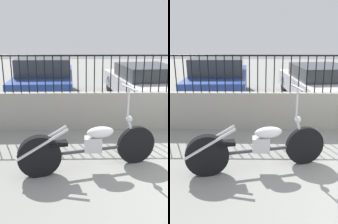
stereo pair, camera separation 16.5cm
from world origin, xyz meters
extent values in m
cylinder|color=black|center=(-3.77, 2.37, 1.30)|extent=(0.02, 0.02, 0.84)
cylinder|color=black|center=(-3.58, 2.37, 1.30)|extent=(0.02, 0.02, 0.84)
cylinder|color=black|center=(-3.40, 2.37, 1.30)|extent=(0.02, 0.02, 0.84)
cylinder|color=black|center=(-3.22, 2.37, 1.30)|extent=(0.02, 0.02, 0.84)
cylinder|color=black|center=(-3.03, 2.37, 1.30)|extent=(0.02, 0.02, 0.84)
cylinder|color=black|center=(-2.85, 2.37, 1.30)|extent=(0.02, 0.02, 0.84)
cylinder|color=black|center=(-2.67, 2.37, 1.30)|extent=(0.02, 0.02, 0.84)
cylinder|color=black|center=(-2.48, 2.37, 1.30)|extent=(0.02, 0.02, 0.84)
cylinder|color=black|center=(-2.30, 2.37, 1.30)|extent=(0.02, 0.02, 0.84)
cylinder|color=black|center=(-2.11, 2.37, 1.30)|extent=(0.02, 0.02, 0.84)
cylinder|color=black|center=(-1.93, 2.37, 1.30)|extent=(0.02, 0.02, 0.84)
cylinder|color=black|center=(-1.75, 2.37, 1.30)|extent=(0.02, 0.02, 0.84)
cylinder|color=black|center=(-1.56, 2.37, 1.30)|extent=(0.02, 0.02, 0.84)
cylinder|color=black|center=(-1.38, 2.37, 1.30)|extent=(0.02, 0.02, 0.84)
cylinder|color=black|center=(-1.19, 2.37, 1.30)|extent=(0.02, 0.02, 0.84)
cylinder|color=black|center=(-1.01, 2.37, 1.30)|extent=(0.02, 0.02, 0.84)
cylinder|color=black|center=(-0.83, 2.37, 1.30)|extent=(0.02, 0.02, 0.84)
cylinder|color=black|center=(-0.64, 2.37, 1.30)|extent=(0.02, 0.02, 0.84)
cylinder|color=black|center=(-0.46, 2.37, 1.30)|extent=(0.02, 0.02, 0.84)
cylinder|color=black|center=(-0.28, 2.37, 1.30)|extent=(0.02, 0.02, 0.84)
cylinder|color=black|center=(-1.13, 0.70, 0.33)|extent=(0.66, 0.24, 0.66)
cylinder|color=black|center=(-2.71, 0.31, 0.33)|extent=(0.69, 0.29, 0.68)
cylinder|color=#38383D|center=(-1.92, 0.51, 0.33)|extent=(1.47, 0.41, 0.06)
cube|color=silver|center=(-1.87, 0.52, 0.43)|extent=(0.28, 0.18, 0.24)
ellipsoid|color=white|center=(-1.75, 0.55, 0.63)|extent=(0.49, 0.30, 0.18)
cube|color=black|center=(-2.42, 0.38, 0.51)|extent=(0.31, 0.22, 0.06)
cylinder|color=silver|center=(-1.21, 0.68, 0.58)|extent=(0.23, 0.10, 0.51)
sphere|color=silver|center=(-1.27, 0.67, 0.81)|extent=(0.11, 0.11, 0.11)
cylinder|color=silver|center=(-1.30, 0.66, 1.09)|extent=(0.03, 0.03, 0.51)
cylinder|color=silver|center=(-1.30, 0.66, 1.34)|extent=(0.15, 0.51, 0.03)
cylinder|color=silver|center=(-2.65, 0.26, 0.55)|extent=(0.80, 0.24, 0.46)
cylinder|color=silver|center=(-2.68, 0.39, 0.55)|extent=(0.80, 0.24, 0.46)
cylinder|color=black|center=(-4.09, 6.54, 0.32)|extent=(0.13, 0.64, 0.64)
cylinder|color=black|center=(-2.43, 6.60, 0.32)|extent=(0.13, 0.64, 0.64)
cylinder|color=black|center=(-4.00, 3.90, 0.32)|extent=(0.13, 0.64, 0.64)
cylinder|color=black|center=(-2.34, 3.96, 0.32)|extent=(0.13, 0.64, 0.64)
cube|color=navy|center=(-3.22, 5.25, 0.58)|extent=(1.92, 4.32, 0.67)
cube|color=#2D3338|center=(-3.21, 5.04, 1.18)|extent=(1.67, 2.10, 0.53)
cylinder|color=black|center=(-0.92, 6.24, 0.32)|extent=(0.18, 0.65, 0.64)
cylinder|color=black|center=(0.75, 6.43, 0.32)|extent=(0.18, 0.65, 0.64)
cylinder|color=black|center=(-0.62, 3.60, 0.32)|extent=(0.18, 0.65, 0.64)
cube|color=silver|center=(0.06, 5.01, 0.52)|extent=(2.26, 4.46, 0.55)
cube|color=#2D3338|center=(0.09, 4.80, 1.00)|extent=(1.83, 2.23, 0.41)
camera|label=1|loc=(-2.10, -3.18, 2.13)|focal=40.00mm
camera|label=2|loc=(-1.93, -3.18, 2.13)|focal=40.00mm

